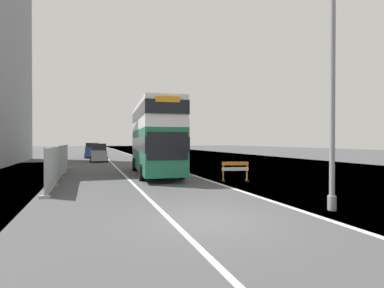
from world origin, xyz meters
TOP-DOWN VIEW (x-y plane):
  - ground at (0.65, 0.13)m, footprint 140.00×280.00m
  - double_decker_bus at (1.04, 12.71)m, footprint 3.26×10.72m
  - lamppost_foreground at (4.48, -0.23)m, footprint 0.29×0.70m
  - roadworks_barrier at (4.74, 7.48)m, footprint 1.62×0.83m
  - construction_site_fence at (-5.13, 12.12)m, footprint 0.44×13.80m
  - car_oncoming_near at (-2.35, 27.72)m, footprint 1.91×4.01m
  - car_receding_mid at (-2.99, 36.55)m, footprint 2.04×4.33m
  - bare_tree_far_verge_near at (-13.16, 37.77)m, footprint 2.35×2.23m
  - bare_tree_far_verge_mid at (-15.17, 49.24)m, footprint 2.25×2.51m

SIDE VIEW (x-z plane):
  - ground at x=0.65m, z-range -0.10..0.00m
  - roadworks_barrier at x=4.74m, z-range 0.14..1.29m
  - car_oncoming_near at x=-2.35m, z-range -0.07..2.01m
  - car_receding_mid at x=-2.99m, z-range -0.05..2.06m
  - construction_site_fence at x=-5.13m, z-range -0.05..2.06m
  - bare_tree_far_verge_near at x=-13.16m, z-range 0.00..4.03m
  - bare_tree_far_verge_mid at x=-15.17m, z-range 0.01..5.04m
  - double_decker_bus at x=1.04m, z-range 0.16..5.12m
  - lamppost_foreground at x=4.48m, z-range -0.23..8.30m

